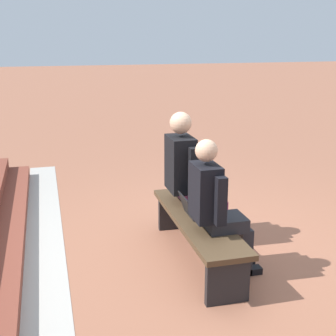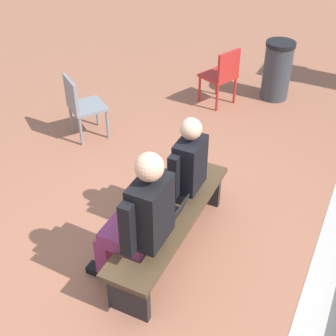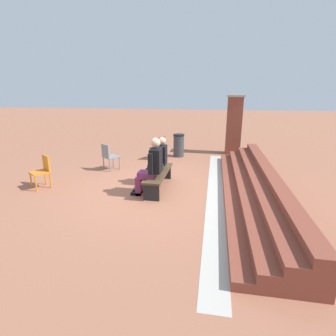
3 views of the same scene
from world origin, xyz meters
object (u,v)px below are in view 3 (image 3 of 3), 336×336
person_student (159,159)px  plastic_chair_by_pillar (42,169)px  bench (158,175)px  litter_bin (179,145)px  laptop (158,170)px  plastic_chair_far_right (109,155)px  person_adult (151,165)px  plastic_chair_near_bench_left (159,146)px

person_student → plastic_chair_by_pillar: (0.75, -2.91, -0.21)m
bench → litter_bin: size_ratio=2.09×
laptop → plastic_chair_far_right: (-1.41, -1.90, -0.02)m
person_student → plastic_chair_far_right: bearing=-119.5°
person_student → plastic_chair_far_right: size_ratio=1.53×
person_student → laptop: 0.43m
laptop → bench: bearing=-167.4°
person_adult → laptop: person_adult is taller
plastic_chair_near_bench_left → plastic_chair_by_pillar: 4.13m
person_student → plastic_chair_by_pillar: size_ratio=1.53×
person_adult → person_student: bearing=179.5°
plastic_chair_far_right → litter_bin: 2.89m
person_student → plastic_chair_near_bench_left: (-2.64, -0.54, -0.21)m
laptop → plastic_chair_near_bench_left: size_ratio=0.38×
plastic_chair_far_right → person_adult: bearing=45.2°
plastic_chair_by_pillar → litter_bin: (-3.93, 3.02, -0.05)m
bench → litter_bin: 3.51m
bench → plastic_chair_by_pillar: (0.43, -2.98, 0.13)m
bench → person_student: person_student is taller
plastic_chair_far_right → plastic_chair_by_pillar: bearing=-31.4°
bench → laptop: laptop is taller
bench → plastic_chair_far_right: (-1.35, -1.89, 0.13)m
plastic_chair_far_right → litter_bin: litter_bin is taller
plastic_chair_by_pillar → litter_bin: 4.96m
plastic_chair_far_right → plastic_chair_near_bench_left: bearing=141.3°
bench → plastic_chair_by_pillar: plastic_chair_by_pillar is taller
person_adult → plastic_chair_near_bench_left: person_adult is taller
laptop → plastic_chair_near_bench_left: 3.07m
plastic_chair_near_bench_left → plastic_chair_by_pillar: same height
laptop → plastic_chair_far_right: size_ratio=0.38×
person_student → litter_bin: person_student is taller
plastic_chair_near_bench_left → litter_bin: 0.85m
person_student → litter_bin: size_ratio=1.50×
person_student → litter_bin: bearing=178.1°
bench → litter_bin: litter_bin is taller
plastic_chair_far_right → plastic_chair_by_pillar: (1.78, -1.08, 0.00)m
person_student → person_adult: 0.78m
litter_bin → laptop: bearing=-0.5°
bench → person_adult: person_adult is taller
plastic_chair_near_bench_left → plastic_chair_far_right: (1.60, -1.29, 0.00)m
person_student → laptop: bearing=11.5°
bench → plastic_chair_near_bench_left: plastic_chair_near_bench_left is taller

